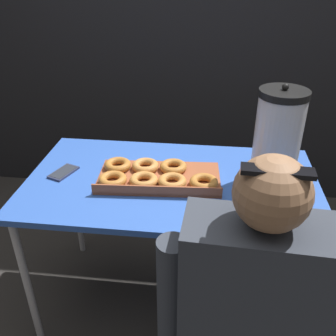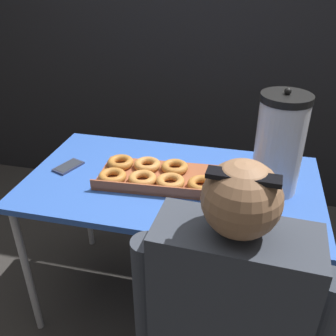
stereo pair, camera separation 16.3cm
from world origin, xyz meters
name	(u,v)px [view 2 (the right image)]	position (x,y,z in m)	size (l,w,h in m)	color
ground_plane	(171,298)	(0.00, 0.00, 0.00)	(12.00, 12.00, 0.00)	#2D2B28
back_wall	(213,14)	(0.00, 1.16, 1.30)	(6.00, 0.11, 2.59)	black
folding_table	(172,190)	(0.00, 0.00, 0.70)	(1.29, 0.73, 0.76)	#2D56B2
donut_box	(155,175)	(-0.07, -0.01, 0.78)	(0.57, 0.32, 0.05)	brown
coffee_urn	(279,144)	(0.43, 0.03, 0.97)	(0.20, 0.22, 0.44)	silver
cell_phone	(68,167)	(-0.50, 0.00, 0.76)	(0.12, 0.16, 0.01)	#2D334C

